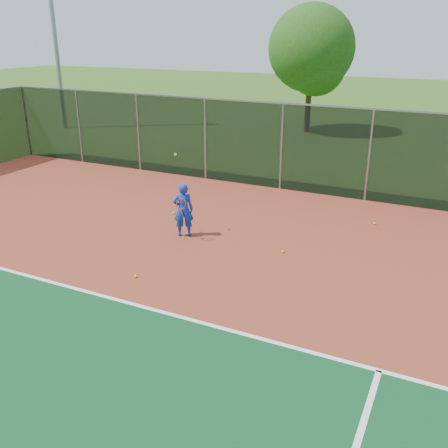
# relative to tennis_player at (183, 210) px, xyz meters

# --- Properties ---
(court_apron) EXTENTS (30.00, 20.00, 0.02)m
(court_apron) POSITION_rel_tennis_player_xyz_m (3.89, -4.70, -0.76)
(court_apron) COLOR brown
(court_apron) RESTS_ON ground
(fence_back) EXTENTS (30.00, 0.06, 3.03)m
(fence_back) POSITION_rel_tennis_player_xyz_m (3.89, 5.30, 0.79)
(fence_back) COLOR black
(fence_back) RESTS_ON court_apron
(tennis_player) EXTENTS (0.65, 0.71, 2.27)m
(tennis_player) POSITION_rel_tennis_player_xyz_m (0.00, 0.00, 0.00)
(tennis_player) COLOR #1234AC
(tennis_player) RESTS_ON court_apron
(practice_ball_0) EXTENTS (0.07, 0.07, 0.07)m
(practice_ball_0) POSITION_rel_tennis_player_xyz_m (4.60, 3.14, -0.72)
(practice_ball_0) COLOR yellow
(practice_ball_0) RESTS_ON court_apron
(practice_ball_2) EXTENTS (0.07, 0.07, 0.07)m
(practice_ball_2) POSITION_rel_tennis_player_xyz_m (-1.16, 1.34, -0.72)
(practice_ball_2) COLOR yellow
(practice_ball_2) RESTS_ON court_apron
(practice_ball_3) EXTENTS (0.07, 0.07, 0.07)m
(practice_ball_3) POSITION_rel_tennis_player_xyz_m (2.85, 0.09, -0.72)
(practice_ball_3) COLOR yellow
(practice_ball_3) RESTS_ON court_apron
(practice_ball_4) EXTENTS (0.07, 0.07, 0.07)m
(practice_ball_4) POSITION_rel_tennis_player_xyz_m (0.27, -2.68, -0.72)
(practice_ball_4) COLOR yellow
(practice_ball_4) RESTS_ON court_apron
(tree_back_left) EXTENTS (4.57, 4.57, 6.71)m
(tree_back_left) POSITION_rel_tennis_player_xyz_m (-1.34, 16.07, 3.44)
(tree_back_left) COLOR #342113
(tree_back_left) RESTS_ON ground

